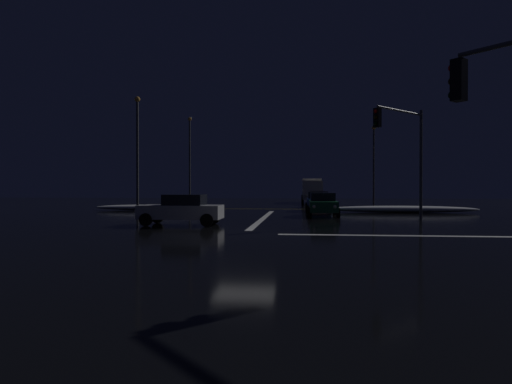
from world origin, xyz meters
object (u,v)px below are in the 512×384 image
Objects in this scene: sedan_silver_crossing at (182,209)px; streetlamp_right_far at (374,159)px; sedan_black at (317,198)px; streetlamp_left_far at (190,155)px; traffic_signal_ne at (404,142)px; sedan_red at (319,199)px; sedan_blue at (318,201)px; box_truck at (312,189)px; sedan_green at (323,204)px; streetlamp_left_near at (137,146)px.

sedan_silver_crossing is 0.49× the size of streetlamp_right_far.
sedan_black is 15.38m from streetlamp_left_far.
sedan_silver_crossing is at bearing -160.23° from traffic_signal_ne.
streetlamp_right_far reaches higher than traffic_signal_ne.
sedan_black is 0.43× the size of streetlamp_left_far.
sedan_black is at bearing 89.56° from sedan_red.
streetlamp_left_far is (-18.76, 22.52, 1.11)m from traffic_signal_ne.
box_truck reaches higher than sedan_blue.
sedan_green is 0.43× the size of streetlamp_left_far.
sedan_black is (0.35, 18.56, 0.00)m from sedan_green.
sedan_green is at bearing -53.34° from streetlamp_left_far.
sedan_green is 1.00× the size of sedan_black.
traffic_signal_ne is at bearing -64.75° from sedan_blue.
streetlamp_left_far is at bearing 103.81° from sedan_silver_crossing.
streetlamp_left_near reaches higher than sedan_blue.
sedan_red is at bearing 68.89° from sedan_silver_crossing.
box_truck is 34.99m from sedan_silver_crossing.
sedan_black is 0.49× the size of streetlamp_right_far.
sedan_blue is 1.00× the size of sedan_silver_crossing.
traffic_signal_ne is 19.87m from streetlamp_left_near.
box_truck is 0.82× the size of streetlamp_left_far.
sedan_blue is (-0.06, 6.33, 0.00)m from sedan_green.
streetlamp_left_near is at bearing 167.71° from sedan_green.
traffic_signal_ne reaches higher than sedan_blue.
streetlamp_left_far is at bearing 180.00° from streetlamp_right_far.
sedan_green and sedan_black have the same top height.
sedan_black is at bearing -87.36° from box_truck.
sedan_silver_crossing is 13.46m from traffic_signal_ne.
sedan_red is 13.71m from box_truck.
streetlamp_left_far is (-14.21, 19.09, 4.93)m from sedan_green.
traffic_signal_ne is at bearing -79.19° from sedan_black.
sedan_black is (0.05, 5.89, 0.00)m from sedan_red.
streetlamp_left_near reaches higher than sedan_red.
box_truck is (-0.31, 13.68, 0.91)m from sedan_red.
sedan_blue is at bearing 61.90° from sedan_silver_crossing.
streetlamp_left_near is at bearing -121.41° from box_truck.
streetlamp_right_far reaches higher than sedan_blue.
streetlamp_left_far reaches higher than sedan_silver_crossing.
sedan_silver_crossing is at bearing -118.10° from sedan_blue.
streetlamp_left_far reaches higher than sedan_blue.
streetlamp_left_far is at bearing -152.92° from box_truck.
sedan_silver_crossing is (-7.60, -7.79, 0.00)m from sedan_green.
sedan_red is 1.00× the size of sedan_silver_crossing.
sedan_red is at bearing 88.63° from sedan_green.
sedan_green is 12.68m from sedan_red.
sedan_black is 7.56m from streetlamp_right_far.
sedan_green is at bearing -89.49° from sedan_blue.
sedan_green is 0.52× the size of box_truck.
sedan_silver_crossing is at bearing -76.19° from streetlamp_left_far.
sedan_blue is 11.45m from traffic_signal_ne.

